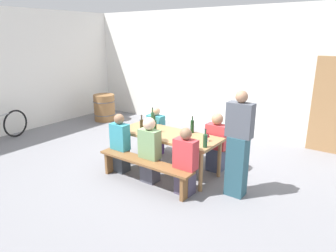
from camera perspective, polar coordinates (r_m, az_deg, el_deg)
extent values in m
plane|color=slate|center=(5.95, 0.00, -8.33)|extent=(24.00, 24.00, 0.00)
cube|color=silver|center=(8.08, 12.82, 9.79)|extent=(14.00, 0.20, 3.20)
cube|color=silver|center=(9.11, -25.53, 9.34)|extent=(0.20, 6.42, 3.20)
cube|color=#9E7247|center=(7.43, 28.72, 3.25)|extent=(0.90, 0.06, 2.10)
cube|color=#9E7247|center=(5.68, 0.00, -1.69)|extent=(1.99, 0.79, 0.05)
cylinder|color=#9E7247|center=(6.13, -8.83, -4.22)|extent=(0.07, 0.07, 0.70)
cylinder|color=#9E7247|center=(5.10, 6.18, -8.57)|extent=(0.07, 0.07, 0.70)
cylinder|color=#9E7247|center=(6.59, -4.73, -2.55)|extent=(0.07, 0.07, 0.70)
cylinder|color=#9E7247|center=(5.65, 9.62, -6.13)|extent=(0.07, 0.07, 0.70)
cube|color=brown|center=(5.27, -4.48, -6.67)|extent=(1.89, 0.30, 0.04)
cube|color=brown|center=(5.90, -10.74, -6.67)|extent=(0.06, 0.24, 0.41)
cube|color=brown|center=(4.92, 3.27, -11.39)|extent=(0.06, 0.24, 0.41)
cube|color=brown|center=(6.32, 3.71, -2.60)|extent=(1.89, 0.30, 0.04)
cube|color=brown|center=(6.86, -2.30, -3.01)|extent=(0.06, 0.24, 0.41)
cube|color=brown|center=(6.03, 10.50, -6.14)|extent=(0.06, 0.24, 0.41)
cylinder|color=#234C2D|center=(6.24, -2.90, 1.41)|extent=(0.08, 0.08, 0.25)
cylinder|color=#234C2D|center=(6.20, -2.93, 2.95)|extent=(0.03, 0.03, 0.10)
cylinder|color=black|center=(6.18, -2.94, 3.43)|extent=(0.03, 0.03, 0.01)
cylinder|color=#143319|center=(5.71, 4.58, -0.12)|extent=(0.07, 0.07, 0.24)
cylinder|color=#143319|center=(5.67, 4.61, 1.38)|extent=(0.02, 0.02, 0.07)
cylinder|color=black|center=(5.66, 4.62, 1.79)|extent=(0.03, 0.03, 0.01)
cylinder|color=#234C2D|center=(5.00, 7.00, -2.80)|extent=(0.07, 0.07, 0.22)
cylinder|color=#234C2D|center=(4.95, 7.06, -1.13)|extent=(0.03, 0.03, 0.09)
cylinder|color=black|center=(4.94, 7.08, -0.60)|extent=(0.03, 0.03, 0.01)
cylinder|color=#332814|center=(5.81, -4.95, 0.09)|extent=(0.07, 0.07, 0.23)
cylinder|color=#332814|center=(5.77, -4.98, 1.56)|extent=(0.03, 0.03, 0.09)
cylinder|color=black|center=(5.75, -5.00, 2.03)|extent=(0.03, 0.03, 0.01)
cylinder|color=#143319|center=(5.74, -2.47, -0.04)|extent=(0.06, 0.06, 0.23)
cylinder|color=#143319|center=(5.70, -2.49, 1.47)|extent=(0.02, 0.02, 0.08)
cylinder|color=black|center=(5.69, -2.49, 1.94)|extent=(0.02, 0.02, 0.01)
cylinder|color=silver|center=(5.32, 7.42, -2.80)|extent=(0.06, 0.06, 0.01)
cylinder|color=silver|center=(5.31, 7.44, -2.41)|extent=(0.01, 0.01, 0.07)
cone|color=maroon|center=(5.29, 7.47, -1.66)|extent=(0.08, 0.08, 0.08)
cylinder|color=silver|center=(6.00, -3.31, -0.41)|extent=(0.06, 0.06, 0.01)
cylinder|color=silver|center=(5.99, -3.32, -0.06)|extent=(0.01, 0.01, 0.07)
cone|color=maroon|center=(5.97, -3.33, 0.63)|extent=(0.07, 0.07, 0.08)
cube|color=#333940|center=(5.91, -8.83, -6.35)|extent=(0.26, 0.24, 0.45)
cube|color=teal|center=(5.74, -9.04, -1.99)|extent=(0.35, 0.20, 0.50)
sphere|color=#846047|center=(5.64, -9.20, 1.33)|extent=(0.19, 0.19, 0.19)
cube|color=#464551|center=(5.46, -3.41, -8.15)|extent=(0.28, 0.24, 0.45)
cube|color=#729966|center=(5.28, -3.50, -3.38)|extent=(0.38, 0.20, 0.52)
sphere|color=beige|center=(5.16, -3.57, 0.45)|extent=(0.22, 0.22, 0.22)
cube|color=#4A4258|center=(5.07, 3.22, -10.22)|extent=(0.28, 0.24, 0.45)
cube|color=#C6383D|center=(4.87, 3.31, -5.28)|extent=(0.38, 0.20, 0.49)
sphere|color=#846047|center=(4.76, 3.38, -1.45)|extent=(0.19, 0.19, 0.19)
cube|color=#472E6C|center=(6.67, -2.27, -3.41)|extent=(0.27, 0.24, 0.45)
cube|color=teal|center=(6.53, -2.31, 0.21)|extent=(0.37, 0.20, 0.43)
sphere|color=tan|center=(6.45, -2.34, 2.83)|extent=(0.19, 0.19, 0.19)
cube|color=#434C6B|center=(5.94, 8.90, -6.21)|extent=(0.30, 0.24, 0.45)
cube|color=#C6383D|center=(5.78, 9.10, -1.98)|extent=(0.40, 0.20, 0.47)
sphere|color=#A87A5B|center=(5.68, 9.26, 1.32)|extent=(0.22, 0.22, 0.22)
cube|color=#29505F|center=(5.03, 12.80, -7.40)|extent=(0.30, 0.24, 1.00)
cube|color=#4C515B|center=(4.77, 13.39, 1.09)|extent=(0.40, 0.20, 0.54)
sphere|color=#A87A5B|center=(4.69, 13.69, 5.40)|extent=(0.19, 0.19, 0.19)
cylinder|color=olive|center=(9.46, -11.86, 3.42)|extent=(0.63, 0.63, 0.80)
torus|color=#4C4C51|center=(9.42, -11.93, 4.60)|extent=(0.66, 0.66, 0.02)
torus|color=#4C4C51|center=(9.51, -11.79, 2.25)|extent=(0.66, 0.66, 0.02)
torus|color=black|center=(8.68, -26.74, 0.43)|extent=(0.19, 0.70, 0.70)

